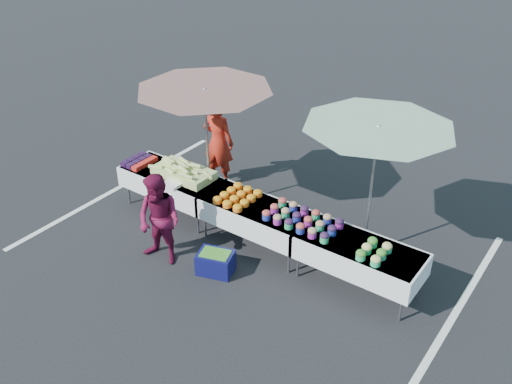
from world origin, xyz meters
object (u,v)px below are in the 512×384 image
Objects in this scene: table_right at (359,255)px; umbrella_right at (377,138)px; table_center at (256,215)px; table_left at (172,182)px; customer at (159,220)px; vendor at (218,142)px; umbrella_left at (205,100)px; storage_bin at (216,262)px.

umbrella_right is at bearing 108.06° from table_right.
table_left is at bearing 180.00° from table_center.
table_center is 1.25× the size of customer.
vendor is 1.57m from umbrella_left.
umbrella_right is at bearing 13.47° from table_left.
umbrella_right is (3.31, -0.46, 1.18)m from vendor.
table_center is 2.19m from vendor.
umbrella_left is at bearing 172.64° from table_right.
customer reaches higher than table_center.
umbrella_left is 2.61m from storage_bin.
umbrella_left is at bearing 38.39° from table_left.
storage_bin is (0.86, 0.25, -0.57)m from customer.
table_right is at bearing 18.07° from customer.
vendor is 0.76× the size of umbrella_right.
umbrella_left is at bearing 97.20° from customer.
vendor reaches higher than table_center.
table_left is 1.00× the size of table_center.
table_right is 0.83× the size of umbrella_right.
table_left is at bearing -141.61° from umbrella_left.
table_left is 3.73m from umbrella_right.
umbrella_right is at bearing 163.91° from vendor.
umbrella_right reaches higher than vendor.
umbrella_left is (0.48, -0.86, 1.22)m from vendor.
table_right is 2.98× the size of storage_bin.
vendor is (-1.77, 1.26, 0.27)m from table_center.
table_right is at bearing -71.94° from umbrella_right.
table_center is 1.52m from customer.
umbrella_left is (-3.10, 0.40, 1.50)m from table_right.
table_center is 0.63× the size of umbrella_left.
storage_bin is at bearing 119.43° from vendor.
table_center reaches higher than storage_bin.
table_right is 1.68m from umbrella_right.
umbrella_left reaches higher than storage_bin.
customer is at bearing 178.42° from storage_bin.
table_center is 1.09× the size of vendor.
table_center is 2.98× the size of storage_bin.
table_left is 1.09× the size of vendor.
storage_bin is (1.68, -2.19, -0.68)m from vendor.
vendor reaches higher than table_right.
storage_bin is at bearing -47.73° from umbrella_left.
umbrella_right is (3.34, 0.80, 1.45)m from table_left.
storage_bin is (-1.89, -0.92, -0.40)m from table_right.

